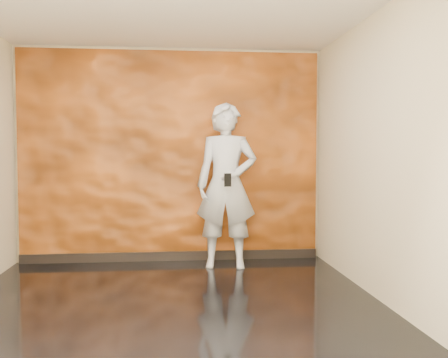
% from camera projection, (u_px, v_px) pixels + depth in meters
% --- Properties ---
extents(room, '(4.02, 4.02, 2.81)m').
position_uv_depth(room, '(170.00, 156.00, 4.61)').
color(room, black).
rests_on(room, ground).
extents(feature_wall, '(3.90, 0.06, 2.75)m').
position_uv_depth(feature_wall, '(171.00, 156.00, 6.56)').
color(feature_wall, '#CE6019').
rests_on(feature_wall, ground).
extents(baseboard, '(3.90, 0.04, 0.12)m').
position_uv_depth(baseboard, '(172.00, 256.00, 6.59)').
color(baseboard, black).
rests_on(baseboard, ground).
extents(man, '(0.81, 0.59, 2.04)m').
position_uv_depth(man, '(227.00, 185.00, 6.19)').
color(man, '#9CA0AC').
rests_on(man, ground).
extents(phone, '(0.09, 0.04, 0.16)m').
position_uv_depth(phone, '(228.00, 180.00, 5.91)').
color(phone, black).
rests_on(phone, man).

